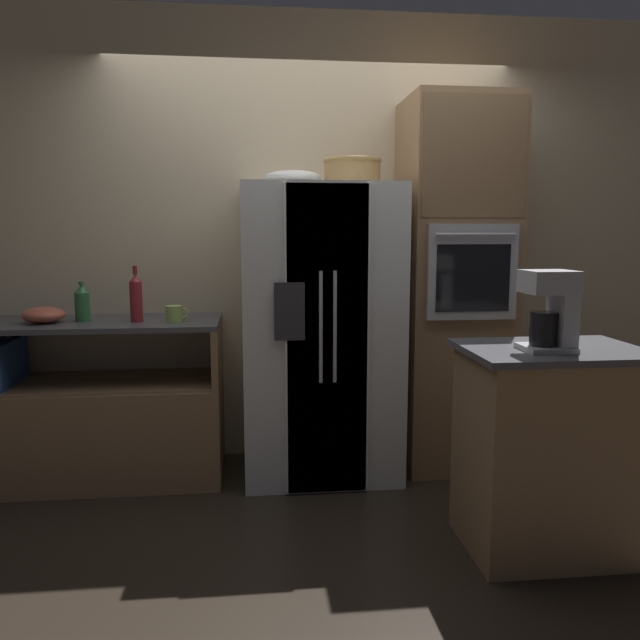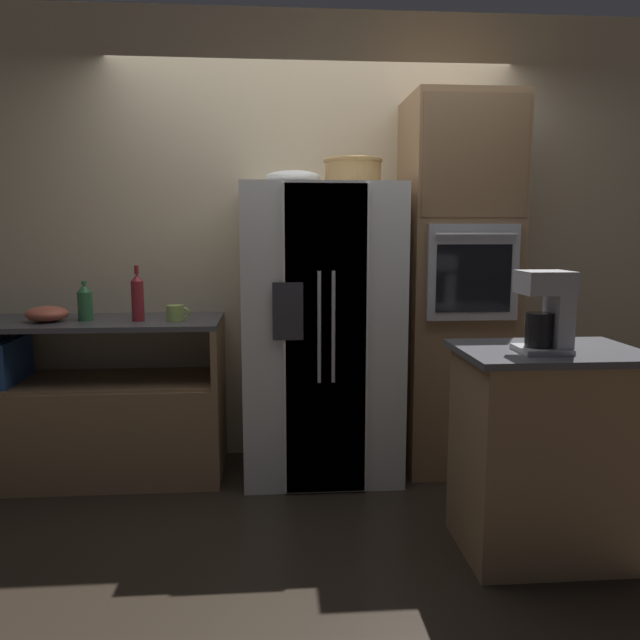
# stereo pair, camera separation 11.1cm
# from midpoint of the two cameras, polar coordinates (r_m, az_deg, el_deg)

# --- Properties ---
(ground_plane) EXTENTS (20.00, 20.00, 0.00)m
(ground_plane) POSITION_cam_midpoint_polar(r_m,az_deg,el_deg) (3.88, -1.07, -13.92)
(ground_plane) COLOR black
(wall_back) EXTENTS (12.00, 0.06, 2.80)m
(wall_back) POSITION_cam_midpoint_polar(r_m,az_deg,el_deg) (4.04, -1.70, 7.30)
(wall_back) COLOR beige
(wall_back) RESTS_ON ground_plane
(counter_left) EXTENTS (1.42, 0.62, 0.95)m
(counter_left) POSITION_cam_midpoint_polar(r_m,az_deg,el_deg) (3.97, -20.46, -8.65)
(counter_left) COLOR #93704C
(counter_left) RESTS_ON ground_plane
(refrigerator) EXTENTS (0.91, 0.73, 1.72)m
(refrigerator) POSITION_cam_midpoint_polar(r_m,az_deg,el_deg) (3.71, -0.83, -1.13)
(refrigerator) COLOR silver
(refrigerator) RESTS_ON ground_plane
(wall_oven) EXTENTS (0.63, 0.65, 2.24)m
(wall_oven) POSITION_cam_midpoint_polar(r_m,az_deg,el_deg) (3.90, 11.37, 3.03)
(wall_oven) COLOR #93704C
(wall_oven) RESTS_ON ground_plane
(island_counter) EXTENTS (0.79, 0.58, 0.94)m
(island_counter) POSITION_cam_midpoint_polar(r_m,az_deg,el_deg) (3.06, 19.11, -11.06)
(island_counter) COLOR #93704C
(island_counter) RESTS_ON ground_plane
(wicker_basket) EXTENTS (0.34, 0.34, 0.15)m
(wicker_basket) POSITION_cam_midpoint_polar(r_m,az_deg,el_deg) (3.70, 2.09, 13.48)
(wicker_basket) COLOR tan
(wicker_basket) RESTS_ON refrigerator
(fruit_bowl) EXTENTS (0.31, 0.31, 0.07)m
(fruit_bowl) POSITION_cam_midpoint_polar(r_m,az_deg,el_deg) (3.62, -3.38, 12.92)
(fruit_bowl) COLOR white
(fruit_bowl) RESTS_ON refrigerator
(bottle_tall) EXTENTS (0.07, 0.07, 0.32)m
(bottle_tall) POSITION_cam_midpoint_polar(r_m,az_deg,el_deg) (3.71, -17.29, 1.96)
(bottle_tall) COLOR maroon
(bottle_tall) RESTS_ON counter_left
(bottle_short) EXTENTS (0.09, 0.09, 0.23)m
(bottle_short) POSITION_cam_midpoint_polar(r_m,az_deg,el_deg) (3.83, -21.69, 1.47)
(bottle_short) COLOR #33723F
(bottle_short) RESTS_ON counter_left
(mug) EXTENTS (0.13, 0.10, 0.09)m
(mug) POSITION_cam_midpoint_polar(r_m,az_deg,el_deg) (3.67, -13.97, 0.57)
(mug) COLOR #B2D166
(mug) RESTS_ON counter_left
(mixing_bowl) EXTENTS (0.23, 0.23, 0.09)m
(mixing_bowl) POSITION_cam_midpoint_polar(r_m,az_deg,el_deg) (3.86, -24.71, 0.42)
(mixing_bowl) COLOR #DB664C
(mixing_bowl) RESTS_ON counter_left
(coffee_maker) EXTENTS (0.21, 0.19, 0.35)m
(coffee_maker) POSITION_cam_midpoint_polar(r_m,az_deg,el_deg) (2.83, 19.49, 1.11)
(coffee_maker) COLOR #B2B2B7
(coffee_maker) RESTS_ON island_counter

